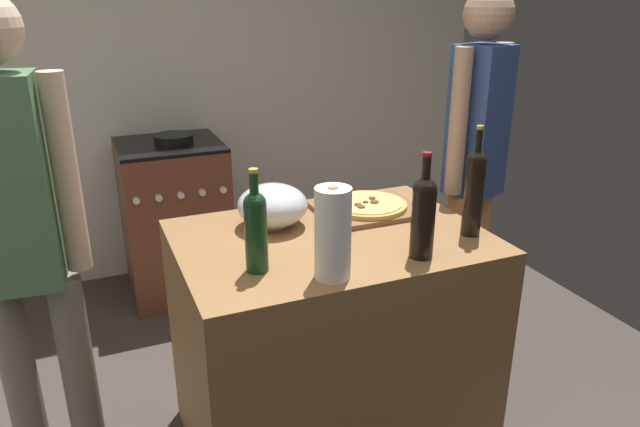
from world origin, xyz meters
TOP-DOWN VIEW (x-y plane):
  - ground_plane at (0.00, 1.25)m, footprint 3.87×3.10m
  - kitchen_wall_rear at (0.00, 2.55)m, footprint 3.87×0.10m
  - counter at (0.07, 0.62)m, footprint 1.10×0.79m
  - cutting_board at (0.30, 0.78)m, footprint 0.40×0.32m
  - pizza at (0.30, 0.78)m, footprint 0.31×0.31m
  - mixing_bowl at (-0.10, 0.79)m, footprint 0.26×0.26m
  - paper_towel_roll at (-0.06, 0.32)m, footprint 0.11×0.11m
  - wine_bottle_clear at (0.54, 0.44)m, footprint 0.07×0.07m
  - wine_bottle_amber at (-0.26, 0.45)m, footprint 0.07×0.07m
  - wine_bottle_green at (0.27, 0.34)m, footprint 0.08×0.08m
  - stove at (-0.26, 2.15)m, footprint 0.58×0.58m
  - person_in_stripes at (-0.92, 0.72)m, footprint 0.37×0.22m
  - person_in_red at (0.90, 0.91)m, footprint 0.36×0.26m

SIDE VIEW (x-z plane):
  - ground_plane at x=0.00m, z-range -0.02..0.00m
  - counter at x=0.07m, z-range 0.00..0.91m
  - stove at x=-0.26m, z-range -0.02..0.95m
  - cutting_board at x=0.30m, z-range 0.91..0.93m
  - pizza at x=0.30m, z-range 0.92..0.95m
  - mixing_bowl at x=-0.10m, z-range 0.91..1.07m
  - person_in_red at x=0.90m, z-range 0.14..1.89m
  - person_in_stripes at x=-0.92m, z-range 0.14..1.89m
  - paper_towel_roll at x=-0.06m, z-range 0.90..1.20m
  - wine_bottle_amber at x=-0.26m, z-range 0.88..1.22m
  - wine_bottle_green at x=0.27m, z-range 0.88..1.24m
  - wine_bottle_clear at x=0.54m, z-range 0.88..1.28m
  - kitchen_wall_rear at x=0.00m, z-range 0.00..2.60m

